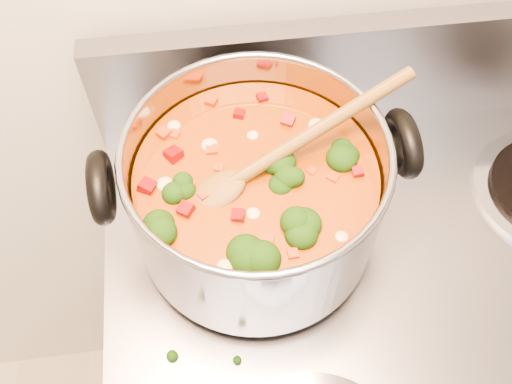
# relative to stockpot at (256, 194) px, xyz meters

# --- Properties ---
(stockpot) EXTENTS (0.33, 0.27, 0.16)m
(stockpot) POSITION_rel_stockpot_xyz_m (0.00, 0.00, 0.00)
(stockpot) COLOR #9D9CA4
(stockpot) RESTS_ON electric_range
(wooden_spoon) EXTENTS (0.25, 0.12, 0.08)m
(wooden_spoon) POSITION_rel_stockpot_xyz_m (0.01, 0.00, 0.05)
(wooden_spoon) COLOR brown
(wooden_spoon) RESTS_ON stockpot
(cooktop_crumbs) EXTENTS (0.09, 0.29, 0.01)m
(cooktop_crumbs) POSITION_rel_stockpot_xyz_m (0.14, -0.02, -0.08)
(cooktop_crumbs) COLOR black
(cooktop_crumbs) RESTS_ON electric_range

